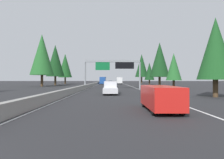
# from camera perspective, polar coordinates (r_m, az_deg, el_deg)

# --- Properties ---
(ground_plane) EXTENTS (320.00, 320.00, 0.00)m
(ground_plane) POSITION_cam_1_polar(r_m,az_deg,el_deg) (64.31, -5.22, -1.83)
(ground_plane) COLOR #262628
(median_barrier) EXTENTS (180.00, 0.56, 0.90)m
(median_barrier) POSITION_cam_1_polar(r_m,az_deg,el_deg) (84.25, -4.26, -1.06)
(median_barrier) COLOR gray
(median_barrier) RESTS_ON ground
(shoulder_stripe_right) EXTENTS (160.00, 0.16, 0.01)m
(shoulder_stripe_right) POSITION_cam_1_polar(r_m,az_deg,el_deg) (74.31, 4.34, -1.56)
(shoulder_stripe_right) COLOR silver
(shoulder_stripe_right) RESTS_ON ground
(shoulder_stripe_median) EXTENTS (160.00, 0.16, 0.01)m
(shoulder_stripe_median) POSITION_cam_1_polar(r_m,az_deg,el_deg) (74.25, -4.37, -1.56)
(shoulder_stripe_median) COLOR silver
(shoulder_stripe_median) RESTS_ON ground
(sign_gantry_overhead) EXTENTS (0.50, 12.68, 6.50)m
(sign_gantry_overhead) POSITION_cam_1_polar(r_m,az_deg,el_deg) (42.96, 0.39, 4.11)
(sign_gantry_overhead) COLOR gray
(sign_gantry_overhead) RESTS_ON ground
(minivan_distant_b) EXTENTS (5.00, 1.95, 1.69)m
(minivan_distant_b) POSITION_cam_1_polar(r_m,az_deg,el_deg) (13.62, 14.26, -5.05)
(minivan_distant_b) COLOR red
(minivan_distant_b) RESTS_ON ground
(pickup_far_left) EXTENTS (5.60, 2.00, 1.86)m
(pickup_far_left) POSITION_cam_1_polar(r_m,az_deg,el_deg) (28.00, -0.47, -2.47)
(pickup_far_left) COLOR silver
(pickup_far_left) RESTS_ON ground
(box_truck_far_center) EXTENTS (8.50, 2.40, 2.95)m
(box_truck_far_center) POSITION_cam_1_polar(r_m,az_deg,el_deg) (83.83, 2.14, -0.27)
(box_truck_far_center) COLOR white
(box_truck_far_center) RESTS_ON ground
(sedan_near_right) EXTENTS (4.40, 1.80, 1.47)m
(sedan_near_right) POSITION_cam_1_polar(r_m,az_deg,el_deg) (92.42, -0.46, -0.81)
(sedan_near_right) COLOR white
(sedan_near_right) RESTS_ON ground
(sedan_mid_left) EXTENTS (4.40, 1.80, 1.47)m
(sedan_mid_left) POSITION_cam_1_polar(r_m,az_deg,el_deg) (110.81, 1.59, -0.66)
(sedan_mid_left) COLOR white
(sedan_mid_left) RESTS_ON ground
(bus_mid_right) EXTENTS (11.50, 2.55, 3.10)m
(bus_mid_right) POSITION_cam_1_polar(r_m,az_deg,el_deg) (86.55, -2.70, -0.19)
(bus_mid_right) COLOR #1E4793
(bus_mid_right) RESTS_ON ground
(conifer_right_foreground) EXTENTS (4.24, 4.24, 9.64)m
(conifer_right_foreground) POSITION_cam_1_polar(r_m,az_deg,el_deg) (26.47, 28.50, 8.09)
(conifer_right_foreground) COLOR #4C3823
(conifer_right_foreground) RESTS_ON ground
(conifer_right_near) EXTENTS (3.77, 3.77, 8.58)m
(conifer_right_near) POSITION_cam_1_polar(r_m,az_deg,el_deg) (49.29, 17.94, 3.63)
(conifer_right_near) COLOR #4C3823
(conifer_right_near) RESTS_ON ground
(conifer_right_mid) EXTENTS (5.68, 5.68, 12.91)m
(conifer_right_mid) POSITION_cam_1_polar(r_m,az_deg,el_deg) (57.53, 14.02, 5.77)
(conifer_right_mid) COLOR #4C3823
(conifer_right_mid) RESTS_ON ground
(conifer_right_far) EXTENTS (3.70, 3.70, 8.40)m
(conifer_right_far) POSITION_cam_1_polar(r_m,az_deg,el_deg) (73.41, 11.10, 2.39)
(conifer_right_far) COLOR #4C3823
(conifer_right_far) RESTS_ON ground
(conifer_right_distant) EXTENTS (6.59, 6.59, 14.98)m
(conifer_right_distant) POSITION_cam_1_polar(r_m,az_deg,el_deg) (98.56, 8.84, 4.15)
(conifer_right_distant) COLOR #4C3823
(conifer_right_distant) RESTS_ON ground
(conifer_left_near) EXTENTS (6.81, 6.81, 15.48)m
(conifer_left_near) POSITION_cam_1_polar(r_m,az_deg,el_deg) (60.49, -20.19, 6.98)
(conifer_left_near) COLOR #4C3823
(conifer_left_near) RESTS_ON ground
(conifer_left_mid) EXTENTS (6.35, 6.35, 14.44)m
(conifer_left_mid) POSITION_cam_1_polar(r_m,az_deg,el_deg) (71.33, -16.57, 5.42)
(conifer_left_mid) COLOR #4C3823
(conifer_left_mid) RESTS_ON ground
(conifer_left_far) EXTENTS (5.95, 5.95, 13.52)m
(conifer_left_far) POSITION_cam_1_polar(r_m,az_deg,el_deg) (87.99, -13.80, 4.05)
(conifer_left_far) COLOR #4C3823
(conifer_left_far) RESTS_ON ground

